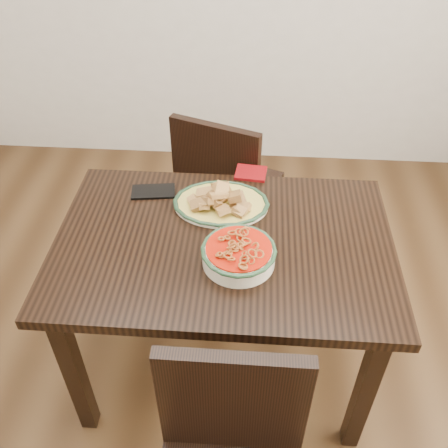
# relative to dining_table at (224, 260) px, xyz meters

# --- Properties ---
(floor) EXTENTS (3.50, 3.50, 0.00)m
(floor) POSITION_rel_dining_table_xyz_m (-0.06, -0.04, -0.65)
(floor) COLOR #3A2512
(floor) RESTS_ON ground
(dining_table) EXTENTS (1.21, 0.80, 0.75)m
(dining_table) POSITION_rel_dining_table_xyz_m (0.00, 0.00, 0.00)
(dining_table) COLOR black
(dining_table) RESTS_ON ground
(chair_far) EXTENTS (0.54, 0.54, 0.89)m
(chair_far) POSITION_rel_dining_table_xyz_m (-0.04, 0.66, -0.15)
(chair_far) COLOR black
(chair_far) RESTS_ON ground
(fish_plate) EXTENTS (0.36, 0.28, 0.11)m
(fish_plate) POSITION_rel_dining_table_xyz_m (-0.02, 0.19, 0.14)
(fish_plate) COLOR beige
(fish_plate) RESTS_ON dining_table
(noodle_bowl) EXTENTS (0.26, 0.26, 0.08)m
(noodle_bowl) POSITION_rel_dining_table_xyz_m (0.06, -0.10, 0.14)
(noodle_bowl) COLOR white
(noodle_bowl) RESTS_ON dining_table
(smartphone) EXTENTS (0.18, 0.11, 0.01)m
(smartphone) POSITION_rel_dining_table_xyz_m (-0.30, 0.26, 0.10)
(smartphone) COLOR black
(smartphone) RESTS_ON dining_table
(napkin) EXTENTS (0.14, 0.12, 0.01)m
(napkin) POSITION_rel_dining_table_xyz_m (0.08, 0.41, 0.10)
(napkin) COLOR maroon
(napkin) RESTS_ON dining_table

